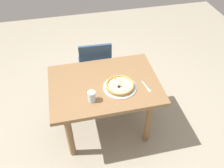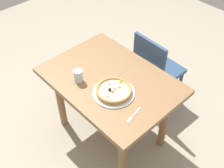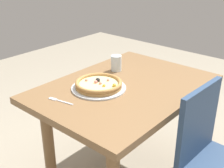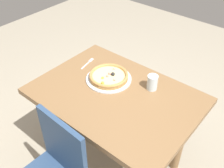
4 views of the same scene
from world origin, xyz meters
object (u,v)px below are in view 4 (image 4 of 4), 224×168
(pizza, at_px, (109,76))
(fork, at_px, (88,63))
(dining_table, at_px, (115,107))
(plate, at_px, (109,79))
(drinking_glass, at_px, (152,82))

(pizza, xyz_separation_m, fork, (-0.26, 0.06, -0.03))
(dining_table, relative_size, plate, 3.36)
(fork, relative_size, drinking_glass, 1.52)
(fork, height_order, drinking_glass, drinking_glass)
(plate, bearing_deg, pizza, -25.10)
(plate, xyz_separation_m, fork, (-0.26, 0.06, -0.00))
(pizza, distance_m, drinking_glass, 0.32)
(pizza, bearing_deg, fork, 167.49)
(plate, height_order, pizza, pizza)
(plate, distance_m, fork, 0.27)
(fork, bearing_deg, dining_table, -122.03)
(dining_table, height_order, plate, plate)
(plate, distance_m, pizza, 0.03)
(plate, relative_size, fork, 2.01)
(dining_table, xyz_separation_m, plate, (-0.14, 0.09, 0.13))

